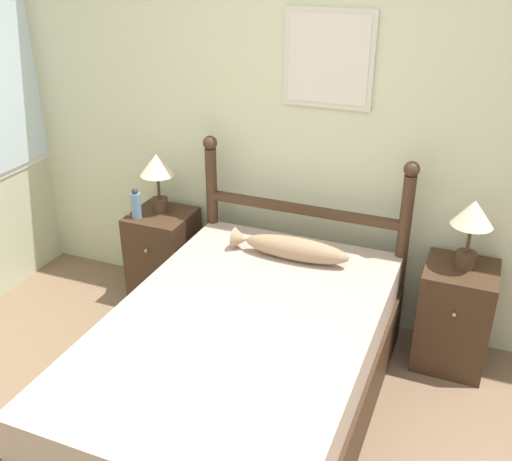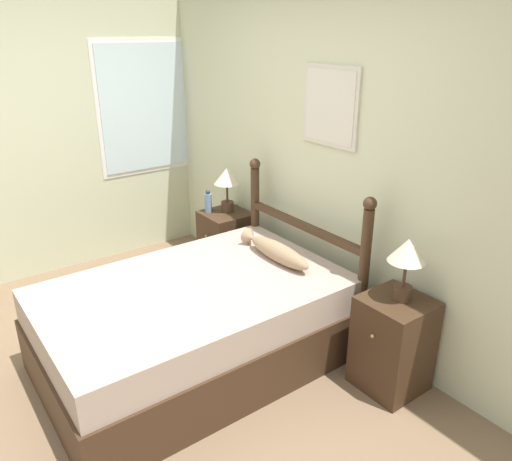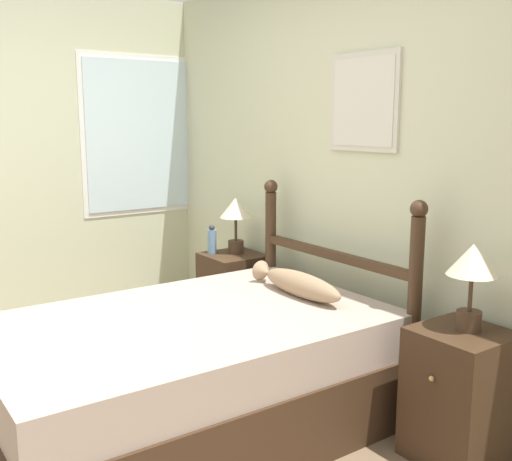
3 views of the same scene
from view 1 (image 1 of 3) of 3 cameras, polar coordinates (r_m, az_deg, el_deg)
wall_back at (r=3.67m, az=6.19°, el=9.79°), size 6.40×0.08×2.55m
bed at (r=3.17m, az=-1.47°, el=-13.10°), size 1.31×2.01×0.61m
headboard at (r=3.74m, az=4.40°, el=-0.02°), size 1.33×0.09×1.20m
nightstand_left at (r=4.20m, az=-8.78°, el=-2.36°), size 0.40×0.42×0.64m
nightstand_right at (r=3.71m, az=18.36°, el=-7.72°), size 0.40×0.42×0.64m
table_lamp_left at (r=3.99m, az=-9.39°, el=5.69°), size 0.23×0.23×0.40m
table_lamp_right at (r=3.44m, az=19.92°, el=0.99°), size 0.23×0.23×0.40m
bottle at (r=3.99m, az=-11.35°, el=2.47°), size 0.06×0.06×0.21m
fish_pillow at (r=3.49m, az=3.29°, el=-1.67°), size 0.71×0.14×0.14m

